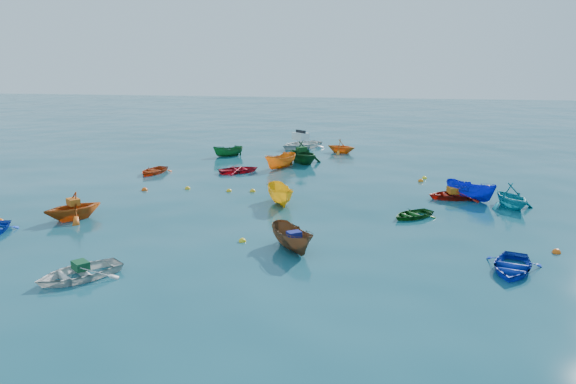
# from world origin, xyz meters

# --- Properties ---
(ground) EXTENTS (160.00, 160.00, 0.00)m
(ground) POSITION_xyz_m (0.00, 0.00, 0.00)
(ground) COLOR #0A3E4A
(ground) RESTS_ON ground
(dinghy_white_near) EXTENTS (3.70, 3.83, 0.65)m
(dinghy_white_near) POSITION_xyz_m (-5.77, -7.65, 0.00)
(dinghy_white_near) COLOR silver
(dinghy_white_near) RESTS_ON ground
(sampan_brown_mid) EXTENTS (2.62, 3.13, 1.16)m
(sampan_brown_mid) POSITION_xyz_m (1.54, -3.38, 0.00)
(sampan_brown_mid) COLOR brown
(sampan_brown_mid) RESTS_ON ground
(dinghy_blue_se) EXTENTS (2.87, 3.42, 0.61)m
(dinghy_blue_se) POSITION_xyz_m (10.12, -4.39, 0.00)
(dinghy_blue_se) COLOR #0D2BA2
(dinghy_blue_se) RESTS_ON ground
(dinghy_orange_w) EXTENTS (3.65, 3.68, 1.47)m
(dinghy_orange_w) POSITION_xyz_m (-9.91, -0.68, 0.00)
(dinghy_orange_w) COLOR #C75212
(dinghy_orange_w) RESTS_ON ground
(sampan_yellow_mid) EXTENTS (2.26, 3.33, 1.21)m
(sampan_yellow_mid) POSITION_xyz_m (-0.21, 3.81, 0.00)
(sampan_yellow_mid) COLOR yellow
(sampan_yellow_mid) RESTS_ON ground
(dinghy_green_e) EXTENTS (2.93, 2.90, 0.50)m
(dinghy_green_e) POSITION_xyz_m (6.79, 2.37, 0.00)
(dinghy_green_e) COLOR #114A14
(dinghy_green_e) RESTS_ON ground
(dinghy_cyan_se) EXTENTS (3.18, 3.38, 1.42)m
(dinghy_cyan_se) POSITION_xyz_m (12.09, 5.11, 0.00)
(dinghy_cyan_se) COLOR teal
(dinghy_cyan_se) RESTS_ON ground
(dinghy_red_nw) EXTENTS (3.46, 3.22, 0.58)m
(dinghy_red_nw) POSITION_xyz_m (-4.52, 11.68, 0.00)
(dinghy_red_nw) COLOR red
(dinghy_red_nw) RESTS_ON ground
(sampan_orange_n) EXTENTS (2.57, 3.24, 1.19)m
(sampan_orange_n) POSITION_xyz_m (-1.91, 13.56, 0.00)
(sampan_orange_n) COLOR orange
(sampan_orange_n) RESTS_ON ground
(dinghy_green_n) EXTENTS (4.40, 4.42, 1.76)m
(dinghy_green_n) POSITION_xyz_m (-0.63, 15.65, 0.00)
(dinghy_green_n) COLOR #11491F
(dinghy_green_n) RESTS_ON ground
(dinghy_red_ne) EXTENTS (3.44, 2.80, 0.63)m
(dinghy_red_ne) POSITION_xyz_m (9.35, 6.59, 0.00)
(dinghy_red_ne) COLOR red
(dinghy_red_ne) RESTS_ON ground
(sampan_blue_far) EXTENTS (3.12, 2.89, 1.20)m
(sampan_blue_far) POSITION_xyz_m (10.18, 6.43, 0.00)
(sampan_blue_far) COLOR #0E1FB7
(sampan_blue_far) RESTS_ON ground
(dinghy_red_far) EXTENTS (2.36, 3.00, 0.56)m
(dinghy_red_far) POSITION_xyz_m (-10.28, 10.40, 0.00)
(dinghy_red_far) COLOR #CA3D10
(dinghy_red_far) RESTS_ON ground
(dinghy_orange_far) EXTENTS (2.97, 2.77, 1.26)m
(dinghy_orange_far) POSITION_xyz_m (1.96, 20.63, 0.00)
(dinghy_orange_far) COLOR orange
(dinghy_orange_far) RESTS_ON ground
(sampan_green_far) EXTENTS (2.59, 2.01, 0.95)m
(sampan_green_far) POSITION_xyz_m (-6.89, 17.64, 0.00)
(sampan_green_far) COLOR #135425
(sampan_green_far) RESTS_ON ground
(motorboat_white) EXTENTS (4.97, 5.10, 1.46)m
(motorboat_white) POSITION_xyz_m (-1.71, 22.65, 0.00)
(motorboat_white) COLOR white
(motorboat_white) RESTS_ON ground
(tarp_green_a) EXTENTS (0.80, 0.77, 0.31)m
(tarp_green_a) POSITION_xyz_m (-5.71, -7.58, 0.48)
(tarp_green_a) COLOR #124927
(tarp_green_a) RESTS_ON dinghy_white_near
(tarp_blue_a) EXTENTS (0.70, 0.67, 0.27)m
(tarp_blue_a) POSITION_xyz_m (1.62, -3.51, 0.72)
(tarp_blue_a) COLOR navy
(tarp_blue_a) RESTS_ON sampan_brown_mid
(tarp_orange_a) EXTENTS (0.83, 0.82, 0.32)m
(tarp_orange_a) POSITION_xyz_m (-9.88, -0.64, 0.90)
(tarp_orange_a) COLOR orange
(tarp_orange_a) RESTS_ON dinghy_orange_w
(tarp_green_b) EXTENTS (0.89, 0.88, 0.35)m
(tarp_green_b) POSITION_xyz_m (-0.70, 15.72, 1.05)
(tarp_green_b) COLOR #11461A
(tarp_green_b) RESTS_ON dinghy_green_n
(tarp_orange_b) EXTENTS (0.69, 0.82, 0.34)m
(tarp_orange_b) POSITION_xyz_m (9.25, 6.57, 0.49)
(tarp_orange_b) COLOR #C26813
(tarp_orange_b) RESTS_ON dinghy_red_ne
(buoy_or_a) EXTENTS (0.38, 0.38, 0.38)m
(buoy_or_a) POSITION_xyz_m (-13.23, -1.72, 0.00)
(buoy_or_a) COLOR #E7570C
(buoy_or_a) RESTS_ON ground
(buoy_ye_a) EXTENTS (0.33, 0.33, 0.33)m
(buoy_ye_a) POSITION_xyz_m (-0.80, -2.67, 0.00)
(buoy_ye_a) COLOR yellow
(buoy_ye_a) RESTS_ON ground
(buoy_or_b) EXTENTS (0.36, 0.36, 0.36)m
(buoy_or_b) POSITION_xyz_m (12.40, -2.01, 0.00)
(buoy_or_b) COLOR #EB540C
(buoy_or_b) RESTS_ON ground
(buoy_ye_b) EXTENTS (0.34, 0.34, 0.34)m
(buoy_ye_b) POSITION_xyz_m (-6.43, 6.38, 0.00)
(buoy_ye_b) COLOR yellow
(buoy_ye_b) RESTS_ON ground
(buoy_or_c) EXTENTS (0.37, 0.37, 0.37)m
(buoy_or_c) POSITION_xyz_m (-8.88, 5.61, 0.00)
(buoy_or_c) COLOR #E14A0C
(buoy_or_c) RESTS_ON ground
(buoy_ye_c) EXTENTS (0.35, 0.35, 0.35)m
(buoy_ye_c) POSITION_xyz_m (-2.37, 6.35, 0.00)
(buoy_ye_c) COLOR yellow
(buoy_ye_c) RESTS_ON ground
(buoy_or_d) EXTENTS (0.37, 0.37, 0.37)m
(buoy_or_d) POSITION_xyz_m (11.74, 9.58, 0.00)
(buoy_or_d) COLOR #DC5C0B
(buoy_or_d) RESTS_ON ground
(buoy_ye_d) EXTENTS (0.32, 0.32, 0.32)m
(buoy_ye_d) POSITION_xyz_m (-3.78, 6.19, 0.00)
(buoy_ye_d) COLOR gold
(buoy_ye_d) RESTS_ON ground
(buoy_or_e) EXTENTS (0.35, 0.35, 0.35)m
(buoy_or_e) POSITION_xyz_m (7.76, 10.75, 0.00)
(buoy_or_e) COLOR orange
(buoy_or_e) RESTS_ON ground
(buoy_ye_e) EXTENTS (0.33, 0.33, 0.33)m
(buoy_ye_e) POSITION_xyz_m (8.06, 11.69, 0.00)
(buoy_ye_e) COLOR yellow
(buoy_ye_e) RESTS_ON ground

